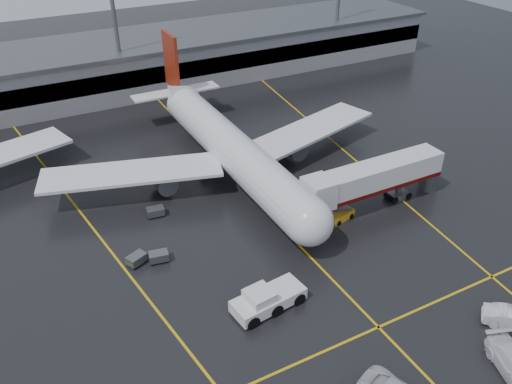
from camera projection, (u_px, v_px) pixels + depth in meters
ground at (263, 208)px, 64.01m from camera, size 220.00×220.00×0.00m
apron_line_centre at (263, 208)px, 64.00m from camera, size 0.25×90.00×0.02m
apron_line_stop at (378, 327)px, 47.55m from camera, size 60.00×0.25×0.02m
apron_line_left at (79, 210)px, 63.55m from camera, size 9.99×69.35×0.02m
apron_line_right at (336, 144)px, 78.62m from camera, size 7.57×69.64×0.02m
terminal at (140, 62)px, 97.55m from camera, size 122.00×19.00×8.60m
light_mast_mid at (114, 16)px, 85.72m from camera, size 3.00×1.20×25.45m
main_airliner at (228, 145)px, 69.02m from camera, size 48.80×45.60×14.10m
jet_bridge at (375, 179)px, 62.14m from camera, size 19.90×3.40×6.05m
pushback_tractor at (267, 300)px, 49.10m from camera, size 7.42×3.81×2.55m
belt_loader at (341, 215)px, 61.72m from camera, size 3.56×2.17×2.11m
baggage_cart_a at (159, 256)px, 55.14m from camera, size 2.20×1.63×1.12m
baggage_cart_b at (137, 259)px, 54.79m from camera, size 2.36×2.00×1.12m
baggage_cart_c at (155, 211)px, 62.26m from camera, size 2.15×1.54×1.12m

